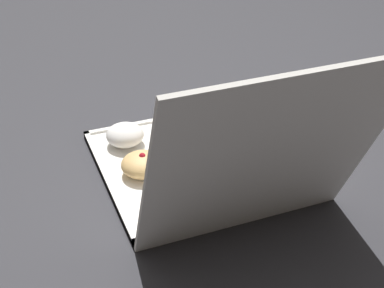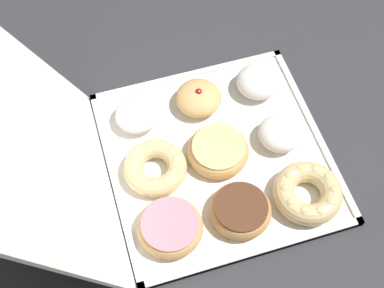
{
  "view_description": "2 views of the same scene",
  "coord_description": "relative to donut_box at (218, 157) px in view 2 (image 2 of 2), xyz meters",
  "views": [
    {
      "loc": [
        0.38,
        0.92,
        0.68
      ],
      "look_at": [
        -0.0,
        -0.04,
        0.03
      ],
      "focal_mm": 52.54,
      "sensor_mm": 36.0,
      "label": 1
    },
    {
      "loc": [
        -0.45,
        0.19,
        0.88
      ],
      "look_at": [
        0.01,
        0.05,
        0.06
      ],
      "focal_mm": 49.82,
      "sensor_mm": 36.0,
      "label": 2
    }
  ],
  "objects": [
    {
      "name": "ground_plane",
      "position": [
        0.0,
        0.0,
        -0.01
      ],
      "size": [
        3.0,
        3.0,
        0.0
      ],
      "primitive_type": "plane",
      "color": "#333338"
    },
    {
      "name": "donut_box",
      "position": [
        0.0,
        0.0,
        0.0
      ],
      "size": [
        0.4,
        0.4,
        0.01
      ],
      "color": "white",
      "rests_on": "ground"
    },
    {
      "name": "box_lid_open",
      "position": [
        0.0,
        0.29,
        0.18
      ],
      "size": [
        0.4,
        0.17,
        0.38
      ],
      "primitive_type": "cube",
      "rotation": [
        1.16,
        0.0,
        0.0
      ],
      "color": "white",
      "rests_on": "ground"
    },
    {
      "name": "cruller_donut_0",
      "position": [
        -0.13,
        -0.12,
        0.03
      ],
      "size": [
        0.12,
        0.12,
        0.04
      ],
      "color": "#EACC8C",
      "rests_on": "donut_box"
    },
    {
      "name": "powdered_filled_donut_1",
      "position": [
        0.0,
        -0.12,
        0.03
      ],
      "size": [
        0.08,
        0.08,
        0.04
      ],
      "color": "white",
      "rests_on": "donut_box"
    },
    {
      "name": "powdered_filled_donut_2",
      "position": [
        0.12,
        -0.12,
        0.03
      ],
      "size": [
        0.08,
        0.08,
        0.05
      ],
      "color": "white",
      "rests_on": "donut_box"
    },
    {
      "name": "chocolate_frosted_donut_3",
      "position": [
        -0.12,
        0.0,
        0.02
      ],
      "size": [
        0.11,
        0.11,
        0.04
      ],
      "color": "tan",
      "rests_on": "donut_box"
    },
    {
      "name": "glazed_ring_donut_4",
      "position": [
        0.0,
        0.0,
        0.02
      ],
      "size": [
        0.11,
        0.11,
        0.04
      ],
      "color": "tan",
      "rests_on": "donut_box"
    },
    {
      "name": "jelly_filled_donut_5",
      "position": [
        0.12,
        -0.0,
        0.03
      ],
      "size": [
        0.09,
        0.09,
        0.05
      ],
      "color": "#E5B770",
      "rests_on": "donut_box"
    },
    {
      "name": "pink_frosted_donut_6",
      "position": [
        -0.12,
        0.12,
        0.02
      ],
      "size": [
        0.11,
        0.11,
        0.04
      ],
      "color": "tan",
      "rests_on": "donut_box"
    },
    {
      "name": "cruller_donut_7",
      "position": [
        0.0,
        0.12,
        0.02
      ],
      "size": [
        0.12,
        0.12,
        0.04
      ],
      "color": "#EACC8C",
      "rests_on": "donut_box"
    },
    {
      "name": "powdered_filled_donut_8",
      "position": [
        0.12,
        0.12,
        0.03
      ],
      "size": [
        0.08,
        0.08,
        0.04
      ],
      "color": "white",
      "rests_on": "donut_box"
    }
  ]
}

